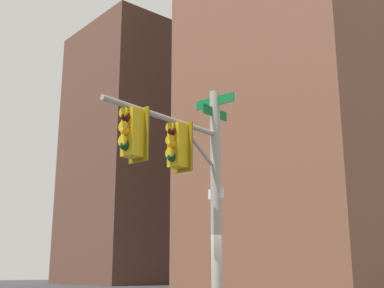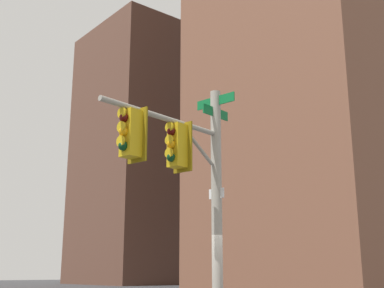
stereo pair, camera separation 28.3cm
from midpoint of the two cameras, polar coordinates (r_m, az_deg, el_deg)
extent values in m
cylinder|color=#9E998C|center=(12.37, 2.04, -7.60)|extent=(0.26, 0.26, 6.11)
cylinder|color=#9E998C|center=(11.41, -3.71, 2.92)|extent=(0.71, 3.62, 0.12)
cylinder|color=#9E998C|center=(12.13, 0.07, -0.35)|extent=(0.25, 1.04, 0.75)
cube|color=#0F6B33|center=(12.99, 1.93, 4.78)|extent=(1.18, 0.22, 0.24)
cube|color=#0F6B33|center=(12.90, 1.94, 3.52)|extent=(0.19, 0.96, 0.24)
cube|color=white|center=(12.43, 2.02, -5.56)|extent=(0.45, 0.10, 0.24)
cube|color=gold|center=(11.55, -2.31, -0.20)|extent=(0.39, 0.39, 1.00)
cube|color=#7D640C|center=(11.69, -1.69, -0.37)|extent=(0.54, 0.13, 1.16)
sphere|color=#470A07|center=(11.48, -2.99, 1.44)|extent=(0.20, 0.20, 0.20)
cylinder|color=gold|center=(11.46, -3.20, 1.94)|extent=(0.23, 0.08, 0.23)
sphere|color=#F29E0C|center=(11.41, -3.01, -0.01)|extent=(0.20, 0.20, 0.20)
cylinder|color=gold|center=(11.38, -3.22, 0.49)|extent=(0.23, 0.08, 0.23)
sphere|color=#0A3819|center=(11.34, -3.02, -1.48)|extent=(0.20, 0.20, 0.20)
cylinder|color=gold|center=(11.31, -3.24, -0.98)|extent=(0.23, 0.08, 0.23)
cube|color=gold|center=(10.59, -7.43, 1.20)|extent=(0.39, 0.39, 1.00)
cube|color=#7D640C|center=(10.72, -6.69, 1.00)|extent=(0.54, 0.13, 1.16)
sphere|color=#470A07|center=(10.54, -8.20, 3.00)|extent=(0.20, 0.20, 0.20)
cylinder|color=gold|center=(10.53, -8.44, 3.54)|extent=(0.23, 0.08, 0.23)
sphere|color=#F29E0C|center=(10.46, -8.25, 1.43)|extent=(0.20, 0.20, 0.20)
cylinder|color=gold|center=(10.44, -8.50, 1.97)|extent=(0.23, 0.08, 0.23)
sphere|color=#0A3819|center=(10.38, -8.31, -0.17)|extent=(0.20, 0.20, 0.20)
cylinder|color=gold|center=(10.36, -8.56, 0.38)|extent=(0.23, 0.08, 0.23)
cube|color=brown|center=(77.33, -7.04, -1.02)|extent=(17.09, 15.46, 38.09)
camera|label=1|loc=(0.14, -90.68, 0.17)|focal=47.70mm
camera|label=2|loc=(0.14, 89.32, -0.17)|focal=47.70mm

